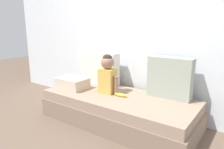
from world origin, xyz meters
TOP-DOWN VIEW (x-y plane):
  - ground_plane at (0.00, 0.00)m, footprint 12.00×12.00m
  - back_wall at (0.00, 0.53)m, footprint 5.10×0.10m
  - couch at (0.00, 0.00)m, footprint 1.90×0.80m
  - throw_pillow_left at (-0.52, 0.30)m, footprint 0.60×0.16m
  - throw_pillow_right at (0.52, 0.30)m, footprint 0.51×0.16m
  - toddler at (-0.17, 0.02)m, footprint 0.31×0.16m
  - banana at (0.04, -0.01)m, footprint 0.17×0.05m
  - folded_blanket at (-0.67, -0.10)m, footprint 0.40×0.28m

SIDE VIEW (x-z plane):
  - ground_plane at x=0.00m, z-range 0.00..0.00m
  - couch at x=0.00m, z-range 0.00..0.35m
  - banana at x=0.04m, z-range 0.35..0.39m
  - folded_blanket at x=-0.67m, z-range 0.35..0.49m
  - throw_pillow_left at x=-0.52m, z-range 0.35..0.80m
  - throw_pillow_right at x=0.52m, z-range 0.35..0.83m
  - toddler at x=-0.17m, z-range 0.35..0.84m
  - back_wall at x=0.00m, z-range 0.00..2.40m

